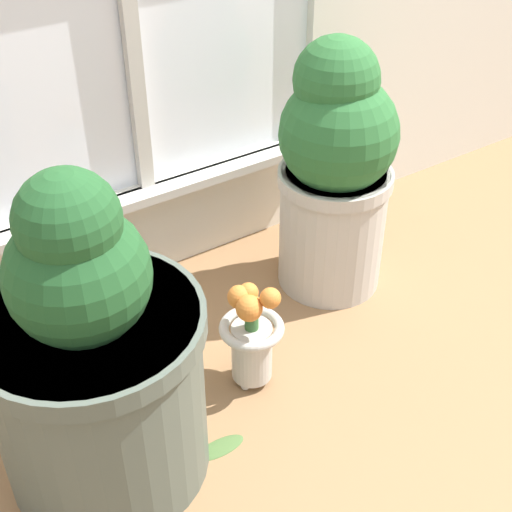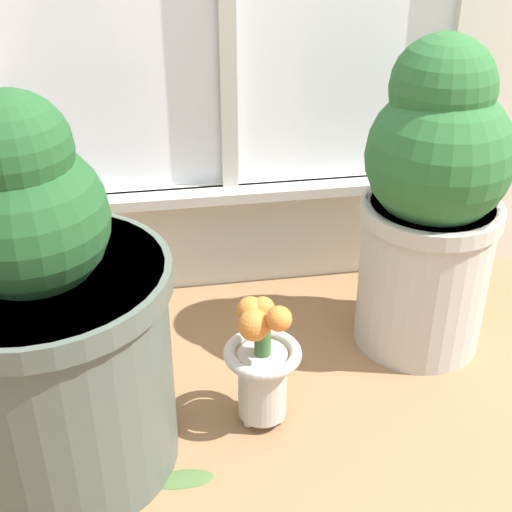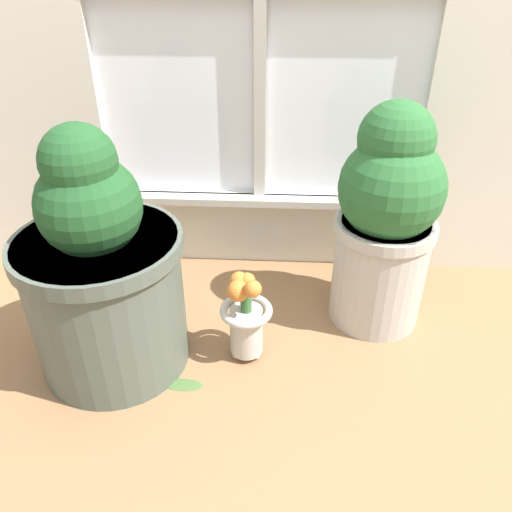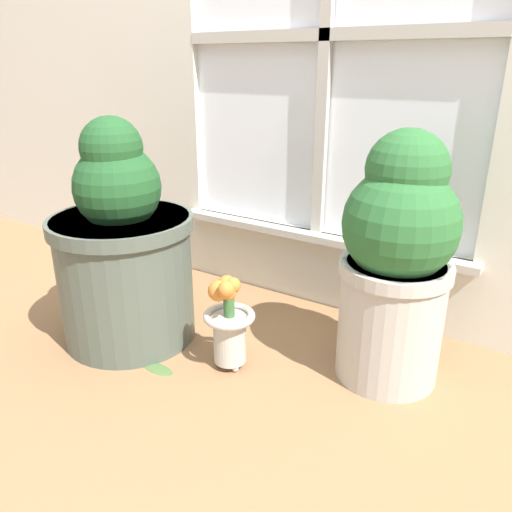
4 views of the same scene
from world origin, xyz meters
TOP-DOWN VIEW (x-y plane):
  - ground_plane at (0.00, 0.00)m, footprint 10.00×10.00m
  - potted_plant_left at (-0.37, 0.13)m, footprint 0.42×0.42m
  - potted_plant_right at (0.37, 0.37)m, footprint 0.29×0.29m
  - flower_vase at (-0.01, 0.16)m, footprint 0.14×0.14m
  - fallen_leaf at (-0.17, 0.04)m, footprint 0.11×0.05m

SIDE VIEW (x-z plane):
  - ground_plane at x=0.00m, z-range 0.00..0.00m
  - fallen_leaf at x=-0.17m, z-range 0.00..0.01m
  - flower_vase at x=-0.01m, z-range 0.00..0.28m
  - potted_plant_left at x=-0.37m, z-range -0.05..0.61m
  - potted_plant_right at x=0.37m, z-range 0.00..0.66m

